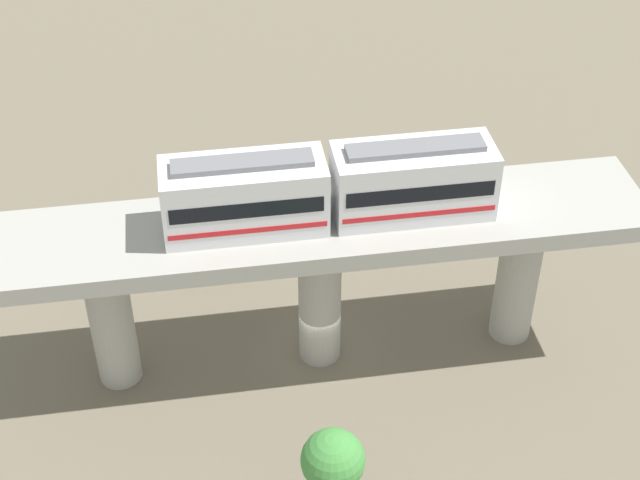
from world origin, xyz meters
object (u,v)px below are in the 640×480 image
Objects in this scene: train at (330,188)px; tree_near_viaduct at (333,461)px; parked_car_yellow at (209,250)px; parked_car_silver at (287,192)px.

tree_near_viaduct is (-8.81, 1.29, -6.15)m from train.
tree_near_viaduct is (-16.25, -3.68, 2.41)m from parked_car_yellow.
train is 3.15× the size of parked_car_silver.
parked_car_silver is (11.94, 0.39, -8.56)m from train.
train is 14.70m from parked_car_silver.
train is 10.82m from tree_near_viaduct.
parked_car_silver is at bearing 1.87° from train.
parked_car_silver is at bearing -46.12° from parked_car_yellow.
parked_car_silver is 20.91m from tree_near_viaduct.
parked_car_yellow is 16.83m from tree_near_viaduct.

